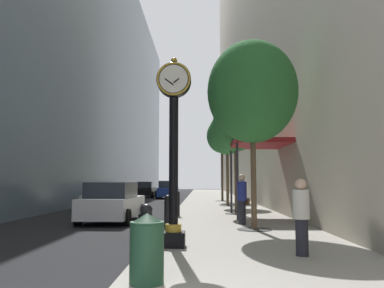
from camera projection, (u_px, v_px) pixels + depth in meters
The scene contains 20 objects.
ground_plane at pixel (184, 203), 30.72m from camera, with size 110.00×110.00×0.00m, color black.
sidewalk_right at pixel (215, 200), 33.65m from camera, with size 5.13×80.00×0.14m, color #9E998E.
building_block_left at pixel (62, 60), 35.16m from camera, with size 9.00×80.00×25.21m.
street_clock at pixel (174, 141), 9.37m from camera, with size 0.84×0.55×4.57m.
bollard_nearest at pixel (146, 232), 7.43m from camera, with size 0.24×0.24×1.10m.
bollard_third at pixel (168, 212), 12.36m from camera, with size 0.24×0.24×1.10m.
bollard_fourth at pixel (173, 207), 14.82m from camera, with size 0.24×0.24×1.10m.
bollard_fifth at pixel (177, 203), 17.29m from camera, with size 0.24×0.24×1.10m.
street_tree_near at pixel (252, 92), 12.82m from camera, with size 2.95×2.95×6.18m.
street_tree_mid_near at pixel (236, 125), 18.87m from camera, with size 2.26×2.26×5.56m.
street_tree_mid_far at pixel (227, 134), 24.97m from camera, with size 2.38×2.38×5.97m.
street_tree_far at pixel (222, 136), 31.10m from camera, with size 2.43×2.43×6.56m.
trash_bin at pixel (147, 247), 5.90m from camera, with size 0.53×0.53×1.05m.
pedestrian_walking at pixel (242, 198), 14.04m from camera, with size 0.52×0.48×1.79m.
pedestrian_by_clock at pixel (301, 215), 8.11m from camera, with size 0.38×0.38×1.59m.
storefront_awning at pixel (258, 145), 17.38m from camera, with size 2.40×3.60×3.30m.
car_silver_near at pixel (107, 198), 21.41m from camera, with size 2.12×4.12×1.55m.
car_blue_mid at pixel (168, 190), 38.58m from camera, with size 2.16×4.35×1.73m.
car_white_far at pixel (113, 202), 16.22m from camera, with size 2.21×4.50×1.64m.
car_black_trailing at pixel (146, 190), 41.32m from camera, with size 1.93×4.07×1.64m.
Camera 1 is at (1.33, -4.00, 1.67)m, focal length 36.49 mm.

